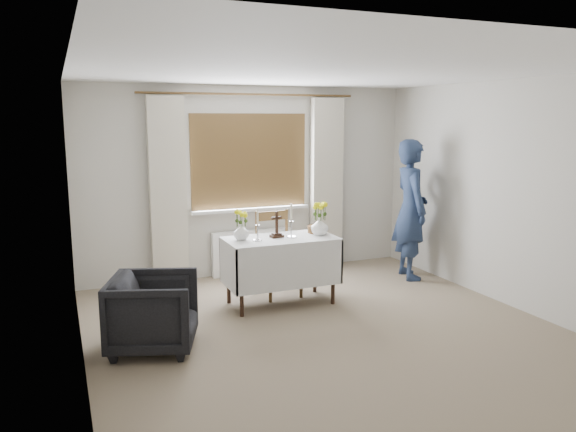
% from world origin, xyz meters
% --- Properties ---
extents(ground, '(5.00, 5.00, 0.00)m').
position_xyz_m(ground, '(0.00, 0.00, 0.00)').
color(ground, gray).
rests_on(ground, ground).
extents(altar_table, '(1.24, 0.64, 0.76)m').
position_xyz_m(altar_table, '(-0.10, 1.12, 0.38)').
color(altar_table, silver).
rests_on(altar_table, ground).
extents(wooden_chair, '(0.48, 0.48, 1.00)m').
position_xyz_m(wooden_chair, '(-0.01, 1.41, 0.50)').
color(wooden_chair, brown).
rests_on(wooden_chair, ground).
extents(armchair, '(0.96, 0.95, 0.69)m').
position_xyz_m(armchair, '(-1.64, 0.37, 0.35)').
color(armchair, black).
rests_on(armchair, ground).
extents(person, '(0.58, 0.75, 1.82)m').
position_xyz_m(person, '(1.87, 1.48, 0.91)').
color(person, navy).
rests_on(person, ground).
extents(radiator, '(1.10, 0.10, 0.60)m').
position_xyz_m(radiator, '(0.00, 2.42, 0.30)').
color(radiator, white).
rests_on(radiator, ground).
extents(wooden_cross, '(0.15, 0.11, 0.30)m').
position_xyz_m(wooden_cross, '(-0.13, 1.16, 0.91)').
color(wooden_cross, black).
rests_on(wooden_cross, altar_table).
extents(candlestick_left, '(0.11, 0.11, 0.36)m').
position_xyz_m(candlestick_left, '(-0.39, 1.08, 0.94)').
color(candlestick_left, silver).
rests_on(candlestick_left, altar_table).
extents(candlestick_right, '(0.14, 0.14, 0.38)m').
position_xyz_m(candlestick_right, '(0.02, 1.10, 0.95)').
color(candlestick_right, silver).
rests_on(candlestick_right, altar_table).
extents(flower_vase_left, '(0.19, 0.19, 0.18)m').
position_xyz_m(flower_vase_left, '(-0.54, 1.18, 0.85)').
color(flower_vase_left, white).
rests_on(flower_vase_left, altar_table).
extents(flower_vase_right, '(0.21, 0.21, 0.21)m').
position_xyz_m(flower_vase_right, '(0.37, 1.09, 0.87)').
color(flower_vase_right, white).
rests_on(flower_vase_right, altar_table).
extents(wicker_basket, '(0.27, 0.27, 0.08)m').
position_xyz_m(wicker_basket, '(0.40, 1.23, 0.80)').
color(wicker_basket, brown).
rests_on(wicker_basket, altar_table).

